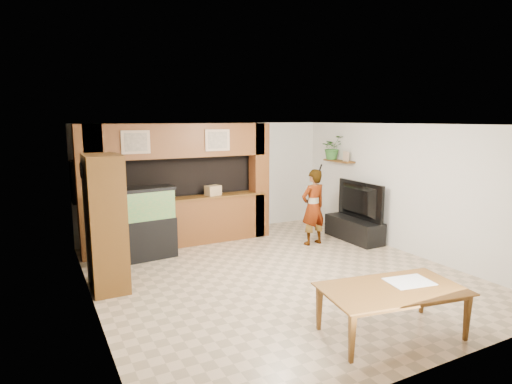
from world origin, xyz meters
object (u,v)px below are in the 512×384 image
aquarium (142,225)px  dining_table (393,313)px  pantry_cabinet (105,223)px  television (355,201)px  person (313,207)px

aquarium → dining_table: size_ratio=0.79×
aquarium → pantry_cabinet: bearing=-129.0°
dining_table → pantry_cabinet: bearing=141.2°
aquarium → television: bearing=-15.6°
aquarium → dining_table: (2.06, -4.48, -0.38)m
pantry_cabinet → aquarium: 1.52m
aquarium → television: size_ratio=0.98×
pantry_cabinet → television: (5.35, 0.35, -0.18)m
aquarium → person: 3.58m
aquarium → person: (3.50, -0.71, 0.13)m
person → dining_table: bearing=64.0°
television → dining_table: 4.42m
aquarium → television: 4.61m
aquarium → person: bearing=-16.2°
aquarium → dining_table: bearing=-70.1°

